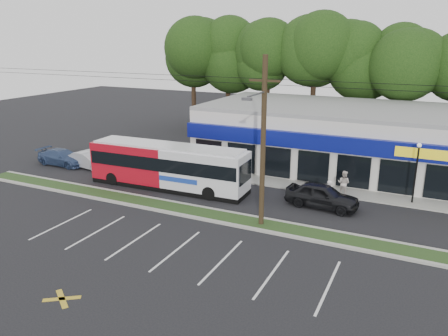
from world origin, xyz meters
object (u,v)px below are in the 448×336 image
at_px(metrobus, 168,165).
at_px(car_dark, 322,196).
at_px(pedestrian_a, 329,193).
at_px(car_silver, 90,160).
at_px(utility_pole, 260,138).
at_px(car_blue, 63,157).
at_px(lamp_post, 417,166).
at_px(pedestrian_b, 344,183).

bearing_deg(metrobus, car_dark, 3.08).
bearing_deg(pedestrian_a, car_silver, -15.51).
relative_size(utility_pole, metrobus, 4.03).
distance_m(metrobus, pedestrian_a, 11.80).
bearing_deg(car_dark, car_blue, 94.78).
xyz_separation_m(lamp_post, car_dark, (-5.42, -3.30, -1.85)).
relative_size(lamp_post, car_silver, 0.96).
height_order(car_blue, pedestrian_a, pedestrian_a).
height_order(utility_pole, car_blue, utility_pole).
height_order(car_silver, pedestrian_a, pedestrian_a).
relative_size(car_silver, car_blue, 0.92).
height_order(metrobus, car_silver, metrobus).
xyz_separation_m(car_silver, pedestrian_a, (20.56, 0.10, 0.16)).
bearing_deg(pedestrian_b, pedestrian_a, 90.32).
relative_size(metrobus, pedestrian_b, 6.82).
bearing_deg(pedestrian_a, car_blue, -14.93).
distance_m(car_silver, pedestrian_b, 21.24).
height_order(lamp_post, pedestrian_b, lamp_post).
relative_size(lamp_post, metrobus, 0.34).
distance_m(car_dark, pedestrian_a, 0.60).
xyz_separation_m(utility_pole, car_silver, (-17.50, 4.98, -4.68)).
xyz_separation_m(utility_pole, car_dark, (2.75, 4.57, -4.59)).
distance_m(metrobus, car_blue, 11.93).
height_order(car_silver, pedestrian_b, pedestrian_b).
xyz_separation_m(lamp_post, metrobus, (-16.78, -4.30, -0.91)).
relative_size(utility_pole, car_blue, 10.32).
xyz_separation_m(utility_pole, pedestrian_b, (3.58, 7.57, -4.50)).
relative_size(car_dark, car_silver, 1.09).
bearing_deg(lamp_post, car_dark, -148.65).
relative_size(lamp_post, car_dark, 0.88).
relative_size(car_silver, pedestrian_a, 2.48).
relative_size(car_dark, pedestrian_b, 2.65).
xyz_separation_m(metrobus, car_dark, (11.36, 1.00, -0.93)).
height_order(metrobus, pedestrian_b, metrobus).
relative_size(lamp_post, pedestrian_b, 2.33).
xyz_separation_m(utility_pole, pedestrian_a, (3.07, 5.07, -4.52)).
xyz_separation_m(car_dark, car_silver, (-20.25, 0.40, -0.09)).
bearing_deg(car_dark, metrobus, 100.18).
xyz_separation_m(car_blue, pedestrian_a, (23.50, 0.35, 0.19)).
bearing_deg(car_silver, car_blue, 103.77).
xyz_separation_m(car_dark, pedestrian_b, (0.83, 3.00, 0.09)).
relative_size(lamp_post, pedestrian_a, 2.37).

